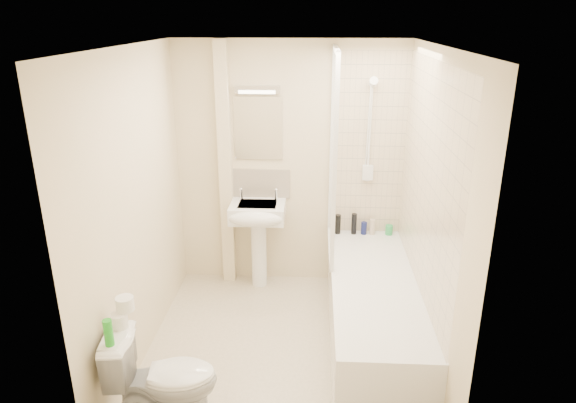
{
  "coord_description": "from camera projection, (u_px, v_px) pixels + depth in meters",
  "views": [
    {
      "loc": [
        0.25,
        -3.54,
        2.6
      ],
      "look_at": [
        0.04,
        0.2,
        1.23
      ],
      "focal_mm": 32.0,
      "sensor_mm": 36.0,
      "label": 1
    }
  ],
  "objects": [
    {
      "name": "floor",
      "position": [
        282.0,
        350.0,
        4.23
      ],
      "size": [
        2.5,
        2.5,
        0.0
      ],
      "primitive_type": "plane",
      "color": "beige",
      "rests_on": "ground"
    },
    {
      "name": "wall_back",
      "position": [
        290.0,
        167.0,
        4.99
      ],
      "size": [
        2.2,
        0.02,
        2.4
      ],
      "primitive_type": "cube",
      "color": "beige",
      "rests_on": "ground"
    },
    {
      "name": "wall_left",
      "position": [
        136.0,
        211.0,
        3.87
      ],
      "size": [
        0.02,
        2.5,
        2.4
      ],
      "primitive_type": "cube",
      "color": "beige",
      "rests_on": "ground"
    },
    {
      "name": "wall_right",
      "position": [
        431.0,
        217.0,
        3.76
      ],
      "size": [
        0.02,
        2.5,
        2.4
      ],
      "primitive_type": "cube",
      "color": "beige",
      "rests_on": "ground"
    },
    {
      "name": "ceiling",
      "position": [
        280.0,
        46.0,
        3.4
      ],
      "size": [
        2.2,
        2.5,
        0.02
      ],
      "primitive_type": "cube",
      "color": "white",
      "rests_on": "wall_back"
    },
    {
      "name": "tile_back",
      "position": [
        369.0,
        146.0,
        4.86
      ],
      "size": [
        0.7,
        0.01,
        1.75
      ],
      "primitive_type": "cube",
      "color": "beige",
      "rests_on": "wall_back"
    },
    {
      "name": "tile_right",
      "position": [
        427.0,
        180.0,
        3.87
      ],
      "size": [
        0.01,
        2.1,
        1.75
      ],
      "primitive_type": "cube",
      "color": "beige",
      "rests_on": "wall_right"
    },
    {
      "name": "pipe_boxing",
      "position": [
        226.0,
        168.0,
        4.96
      ],
      "size": [
        0.12,
        0.12,
        2.4
      ],
      "primitive_type": "cube",
      "color": "beige",
      "rests_on": "ground"
    },
    {
      "name": "splashback",
      "position": [
        259.0,
        184.0,
        5.05
      ],
      "size": [
        0.6,
        0.02,
        0.3
      ],
      "primitive_type": "cube",
      "color": "beige",
      "rests_on": "wall_back"
    },
    {
      "name": "mirror",
      "position": [
        258.0,
        129.0,
        4.86
      ],
      "size": [
        0.46,
        0.01,
        0.6
      ],
      "primitive_type": "cube",
      "color": "white",
      "rests_on": "wall_back"
    },
    {
      "name": "strip_light",
      "position": [
        257.0,
        89.0,
        4.71
      ],
      "size": [
        0.42,
        0.07,
        0.07
      ],
      "primitive_type": "cube",
      "color": "silver",
      "rests_on": "wall_back"
    },
    {
      "name": "bathtub",
      "position": [
        373.0,
        309.0,
        4.28
      ],
      "size": [
        0.7,
        2.1,
        0.55
      ],
      "color": "white",
      "rests_on": "ground"
    },
    {
      "name": "shower_screen",
      "position": [
        333.0,
        155.0,
        4.46
      ],
      "size": [
        0.04,
        0.92,
        1.8
      ],
      "color": "white",
      "rests_on": "bathtub"
    },
    {
      "name": "shower_fixture",
      "position": [
        370.0,
        134.0,
        4.77
      ],
      "size": [
        0.1,
        0.16,
        0.99
      ],
      "color": "white",
      "rests_on": "wall_back"
    },
    {
      "name": "pedestal_sink",
      "position": [
        258.0,
        222.0,
        4.95
      ],
      "size": [
        0.52,
        0.48,
        1.01
      ],
      "color": "white",
      "rests_on": "ground"
    },
    {
      "name": "bottle_black_a",
      "position": [
        338.0,
        224.0,
        5.07
      ],
      "size": [
        0.06,
        0.06,
        0.19
      ],
      "primitive_type": "cylinder",
      "color": "black",
      "rests_on": "bathtub"
    },
    {
      "name": "bottle_black_b",
      "position": [
        354.0,
        224.0,
        5.06
      ],
      "size": [
        0.05,
        0.05,
        0.21
      ],
      "primitive_type": "cylinder",
      "color": "black",
      "rests_on": "bathtub"
    },
    {
      "name": "bottle_blue",
      "position": [
        364.0,
        228.0,
        5.07
      ],
      "size": [
        0.06,
        0.06,
        0.12
      ],
      "primitive_type": "cylinder",
      "color": "navy",
      "rests_on": "bathtub"
    },
    {
      "name": "bottle_cream",
      "position": [
        372.0,
        227.0,
        5.06
      ],
      "size": [
        0.06,
        0.06,
        0.15
      ],
      "primitive_type": "cylinder",
      "color": "beige",
      "rests_on": "bathtub"
    },
    {
      "name": "bottle_green",
      "position": [
        389.0,
        230.0,
        5.06
      ],
      "size": [
        0.07,
        0.07,
        0.1
      ],
      "primitive_type": "cylinder",
      "color": "green",
      "rests_on": "bathtub"
    },
    {
      "name": "toilet",
      "position": [
        164.0,
        379.0,
        3.36
      ],
      "size": [
        0.55,
        0.78,
        0.71
      ],
      "primitive_type": "imported",
      "rotation": [
        0.0,
        0.0,
        1.69
      ],
      "color": "white",
      "rests_on": "ground"
    },
    {
      "name": "toilet_roll_lower",
      "position": [
        119.0,
        321.0,
        3.28
      ],
      "size": [
        0.11,
        0.11,
        0.1
      ],
      "primitive_type": "cylinder",
      "color": "white",
      "rests_on": "toilet"
    },
    {
      "name": "toilet_roll_upper",
      "position": [
        125.0,
        304.0,
        3.29
      ],
      "size": [
        0.12,
        0.12,
        0.09
      ],
      "primitive_type": "cylinder",
      "color": "white",
      "rests_on": "toilet_roll_lower"
    },
    {
      "name": "green_bottle",
      "position": [
        108.0,
        333.0,
        3.09
      ],
      "size": [
        0.06,
        0.06,
        0.17
      ],
      "primitive_type": "cylinder",
      "color": "green",
      "rests_on": "toilet"
    }
  ]
}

